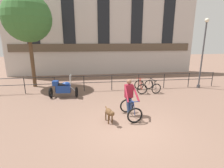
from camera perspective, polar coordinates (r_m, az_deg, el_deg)
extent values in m
plane|color=#7A5B4C|center=(7.28, 5.74, -13.72)|extent=(60.00, 60.00, 0.00)
cylinder|color=#232326|center=(12.45, -26.65, -0.48)|extent=(0.05, 0.05, 1.05)
cylinder|color=#232326|center=(11.97, -18.14, -0.19)|extent=(0.05, 0.05, 1.05)
cylinder|color=#232326|center=(11.78, -9.14, 0.13)|extent=(0.05, 0.05, 1.05)
cylinder|color=#232326|center=(11.88, -0.07, 0.45)|extent=(0.05, 0.05, 1.05)
cylinder|color=#232326|center=(12.27, 8.64, 0.75)|extent=(0.05, 0.05, 1.05)
cylinder|color=#232326|center=(12.93, 16.63, 1.00)|extent=(0.05, 0.05, 1.05)
cylinder|color=#232326|center=(13.81, 23.74, 1.21)|extent=(0.05, 0.05, 1.05)
cylinder|color=#232326|center=(14.87, 29.91, 1.38)|extent=(0.05, 0.05, 1.05)
cylinder|color=#232326|center=(11.77, -0.07, 2.79)|extent=(15.00, 0.04, 0.04)
cylinder|color=#232326|center=(11.87, -0.07, 0.70)|extent=(15.00, 0.04, 0.04)
cube|color=beige|center=(17.30, -2.85, 17.84)|extent=(18.00, 0.60, 8.79)
cube|color=brown|center=(16.94, -2.65, 11.83)|extent=(17.10, 0.12, 0.70)
cube|color=black|center=(17.58, -24.79, 17.96)|extent=(1.10, 0.06, 4.92)
cube|color=black|center=(17.00, -14.01, 18.98)|extent=(1.10, 0.06, 4.92)
cube|color=black|center=(17.00, -2.76, 19.38)|extent=(1.10, 0.06, 4.92)
cube|color=black|center=(17.58, 8.12, 19.10)|extent=(1.10, 0.06, 4.92)
cube|color=black|center=(18.68, 17.96, 18.30)|extent=(1.10, 0.06, 4.92)
torus|color=black|center=(7.45, 7.48, -10.14)|extent=(0.68, 0.13, 0.68)
torus|color=black|center=(8.40, 4.88, -7.10)|extent=(0.68, 0.13, 0.68)
cylinder|color=navy|center=(7.73, 6.43, -7.25)|extent=(0.08, 0.49, 0.60)
cylinder|color=navy|center=(8.03, 5.65, -6.62)|extent=(0.06, 0.23, 0.52)
cylinder|color=navy|center=(7.72, 6.25, -5.23)|extent=(0.09, 0.66, 0.10)
cylinder|color=navy|center=(8.22, 5.34, -7.81)|extent=(0.07, 0.44, 0.08)
cylinder|color=navy|center=(8.21, 5.17, -5.92)|extent=(0.05, 0.27, 0.47)
cylinder|color=navy|center=(7.43, 7.28, -7.99)|extent=(0.05, 0.23, 0.54)
cylinder|color=navy|center=(7.42, 7.09, -5.82)|extent=(0.48, 0.07, 0.03)
cube|color=black|center=(8.02, 5.48, -4.54)|extent=(0.14, 0.25, 0.05)
cube|color=maroon|center=(7.92, 5.53, -2.29)|extent=(0.38, 0.25, 0.60)
sphere|color=brown|center=(7.80, 5.61, 0.80)|extent=(0.22, 0.22, 0.22)
cylinder|color=maroon|center=(7.56, 4.80, -3.21)|extent=(0.08, 0.71, 0.60)
cylinder|color=maroon|center=(7.69, 7.79, -2.97)|extent=(0.20, 0.72, 0.60)
cylinder|color=navy|center=(8.02, 5.17, -6.84)|extent=(0.16, 0.32, 0.69)
cylinder|color=navy|center=(8.04, 6.13, -6.35)|extent=(0.11, 0.30, 0.58)
ellipsoid|color=brown|center=(7.44, -1.03, -9.10)|extent=(0.36, 0.59, 0.29)
cylinder|color=brown|center=(7.24, -0.44, -9.60)|extent=(0.19, 0.18, 0.17)
sphere|color=brown|center=(7.08, 0.04, -9.70)|extent=(0.20, 0.20, 0.20)
cone|color=brown|center=(7.01, 0.31, -10.09)|extent=(0.13, 0.14, 0.11)
cylinder|color=brown|center=(7.70, -1.87, -7.78)|extent=(0.09, 0.19, 0.11)
cylinder|color=brown|center=(7.38, -1.14, -11.51)|extent=(0.06, 0.06, 0.39)
cylinder|color=brown|center=(7.42, 0.03, -11.32)|extent=(0.06, 0.06, 0.39)
cylinder|color=brown|center=(7.67, -2.04, -10.42)|extent=(0.06, 0.06, 0.39)
cylinder|color=brown|center=(7.72, -0.91, -10.25)|extent=(0.06, 0.06, 0.39)
torus|color=black|center=(10.75, -11.48, -2.59)|extent=(0.16, 0.63, 0.62)
torus|color=black|center=(11.06, -19.37, -2.66)|extent=(0.16, 0.63, 0.62)
cube|color=navy|center=(10.82, -15.56, -1.52)|extent=(0.87, 0.46, 0.44)
ellipsoid|color=navy|center=(10.70, -14.68, 0.03)|extent=(0.50, 0.35, 0.24)
cube|color=black|center=(10.77, -16.21, -0.15)|extent=(0.58, 0.34, 0.10)
cylinder|color=#B2B2B7|center=(10.73, -12.55, -1.66)|extent=(0.43, 0.09, 0.41)
cube|color=silver|center=(10.59, -13.43, 1.47)|extent=(0.06, 0.44, 0.50)
cube|color=navy|center=(10.82, -17.98, 0.28)|extent=(0.34, 0.38, 0.28)
torus|color=black|center=(12.21, 8.83, -0.28)|extent=(0.66, 0.13, 0.66)
torus|color=black|center=(11.22, 9.82, -1.67)|extent=(0.66, 0.13, 0.66)
cylinder|color=maroon|center=(11.76, 9.24, 0.29)|extent=(0.08, 0.47, 0.58)
cylinder|color=maroon|center=(11.47, 9.54, -0.27)|extent=(0.05, 0.22, 0.51)
cylinder|color=maroon|center=(11.61, 9.38, 1.35)|extent=(0.10, 0.63, 0.10)
cylinder|color=maroon|center=(11.42, 9.60, -1.50)|extent=(0.07, 0.42, 0.07)
cylinder|color=maroon|center=(11.27, 9.75, -0.42)|extent=(0.05, 0.25, 0.46)
cylinder|color=maroon|center=(12.05, 8.96, 0.77)|extent=(0.05, 0.21, 0.52)
cylinder|color=maroon|center=(11.91, 9.09, 1.86)|extent=(0.48, 0.08, 0.03)
cube|color=black|center=(11.32, 9.69, 0.92)|extent=(0.14, 0.25, 0.05)
torus|color=black|center=(12.42, 11.94, -0.16)|extent=(0.66, 0.14, 0.66)
torus|color=black|center=(11.53, 14.24, -1.46)|extent=(0.66, 0.14, 0.66)
cylinder|color=black|center=(12.02, 12.86, 0.41)|extent=(0.09, 0.47, 0.58)
cylinder|color=black|center=(11.75, 13.55, -0.11)|extent=(0.06, 0.22, 0.51)
cylinder|color=black|center=(11.88, 13.13, 1.46)|extent=(0.11, 0.63, 0.10)
cylinder|color=black|center=(11.72, 13.75, -1.30)|extent=(0.08, 0.42, 0.07)
cylinder|color=black|center=(11.57, 14.04, -0.25)|extent=(0.05, 0.25, 0.46)
cylinder|color=black|center=(12.28, 12.19, 0.88)|extent=(0.05, 0.21, 0.52)
cylinder|color=black|center=(12.14, 12.46, 1.95)|extent=(0.48, 0.09, 0.03)
cube|color=black|center=(11.61, 13.84, 1.05)|extent=(0.15, 0.25, 0.05)
cylinder|color=#424247|center=(14.03, 26.36, -0.67)|extent=(0.22, 0.22, 0.20)
cylinder|color=#424247|center=(13.67, 27.38, 8.01)|extent=(0.10, 0.10, 4.48)
sphere|color=silver|center=(13.67, 28.60, 17.82)|extent=(0.28, 0.28, 0.28)
cylinder|color=brown|center=(13.79, -24.61, 7.13)|extent=(0.26, 0.26, 3.89)
sphere|color=#386B33|center=(13.77, -25.94, 18.86)|extent=(3.22, 3.22, 3.22)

